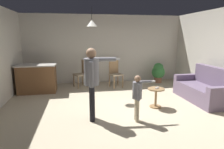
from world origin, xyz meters
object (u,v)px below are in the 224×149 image
side_table_by_couch (156,95)px  person_adult (92,76)px  person_child (138,93)px  dining_chair_by_counter (115,72)px  spare_remote_on_table (157,88)px  dining_chair_near_wall (82,72)px  potted_plant_corner (158,72)px  kitchen_counter (37,79)px  couch_floral (204,89)px

side_table_by_couch → person_adult: bearing=-164.1°
person_adult → person_child: 1.06m
dining_chair_by_counter → spare_remote_on_table: 2.37m
dining_chair_near_wall → potted_plant_corner: 3.08m
potted_plant_corner → side_table_by_couch: bearing=-114.5°
kitchen_counter → couch_floral: bearing=-19.1°
dining_chair_near_wall → spare_remote_on_table: (1.89, -2.50, -0.01)m
couch_floral → spare_remote_on_table: bearing=99.9°
spare_remote_on_table → kitchen_counter: bearing=149.2°
couch_floral → side_table_by_couch: 1.63m
couch_floral → spare_remote_on_table: size_ratio=13.92×
person_child → spare_remote_on_table: bearing=135.2°
dining_chair_by_counter → kitchen_counter: bearing=-12.8°
dining_chair_by_counter → potted_plant_corner: 1.91m
couch_floral → kitchen_counter: size_ratio=1.44×
side_table_by_couch → dining_chair_near_wall: dining_chair_near_wall is taller
dining_chair_near_wall → spare_remote_on_table: size_ratio=7.69×
dining_chair_by_counter → dining_chair_near_wall: same height
person_child → person_adult: bearing=-102.1°
kitchen_counter → dining_chair_by_counter: dining_chair_by_counter is taller
dining_chair_by_counter → spare_remote_on_table: (0.68, -2.27, -0.01)m
person_adult → dining_chair_by_counter: person_adult is taller
side_table_by_couch → dining_chair_by_counter: dining_chair_by_counter is taller
person_child → potted_plant_corner: (1.94, 3.36, -0.21)m
couch_floral → person_child: bearing=112.6°
couch_floral → dining_chair_by_counter: 3.02m
person_child → potted_plant_corner: size_ratio=1.30×
dining_chair_near_wall → kitchen_counter: bearing=81.3°
couch_floral → kitchen_counter: couch_floral is taller
side_table_by_couch → dining_chair_by_counter: bearing=106.4°
kitchen_counter → side_table_by_couch: kitchen_counter is taller
side_table_by_couch → person_adult: person_adult is taller
side_table_by_couch → potted_plant_corner: (1.20, 2.63, 0.12)m
side_table_by_couch → dining_chair_near_wall: 3.12m
person_adult → potted_plant_corner: (2.91, 3.12, -0.57)m
person_adult → dining_chair_by_counter: size_ratio=1.63×
kitchen_counter → potted_plant_corner: (4.57, 0.63, -0.04)m
couch_floral → person_child: person_child is taller
person_child → potted_plant_corner: person_child is taller
kitchen_counter → side_table_by_couch: bearing=-30.7°
side_table_by_couch → potted_plant_corner: size_ratio=0.65×
person_child → spare_remote_on_table: person_child is taller
person_child → dining_chair_by_counter: 2.99m
couch_floral → potted_plant_corner: (-0.40, 2.35, 0.11)m
person_adult → dining_chair_near_wall: 3.01m
couch_floral → dining_chair_near_wall: 4.12m
couch_floral → person_child: size_ratio=1.73×
kitchen_counter → side_table_by_couch: 3.92m
potted_plant_corner → spare_remote_on_table: bearing=-114.1°
person_child → dining_chair_by_counter: person_child is taller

